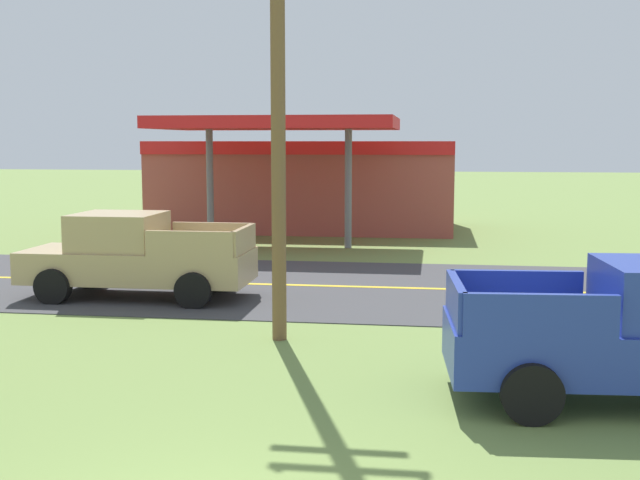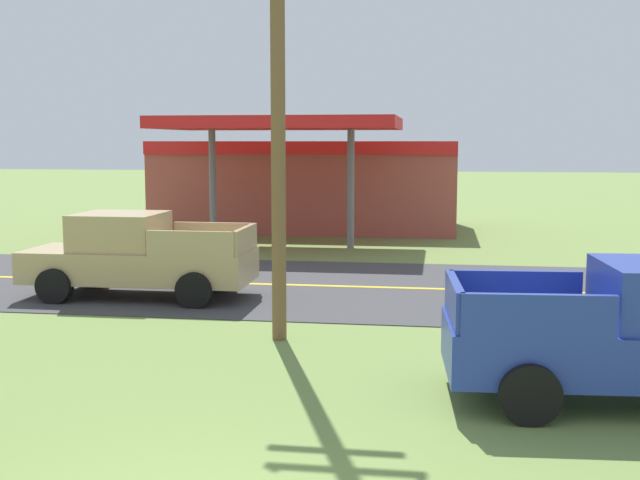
{
  "view_description": "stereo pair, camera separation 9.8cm",
  "coord_description": "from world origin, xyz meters",
  "views": [
    {
      "loc": [
        2.06,
        -6.26,
        3.6
      ],
      "look_at": [
        0.0,
        8.0,
        1.8
      ],
      "focal_mm": 44.56,
      "sensor_mm": 36.0,
      "label": 1
    },
    {
      "loc": [
        2.16,
        -6.25,
        3.6
      ],
      "look_at": [
        0.0,
        8.0,
        1.8
      ],
      "focal_mm": 44.56,
      "sensor_mm": 36.0,
      "label": 2
    }
  ],
  "objects": [
    {
      "name": "gas_station",
      "position": [
        -3.22,
        25.94,
        1.94
      ],
      "size": [
        12.0,
        11.5,
        4.4
      ],
      "color": "#A84C42",
      "rests_on": "ground"
    },
    {
      "name": "road_centre_line",
      "position": [
        0.0,
        13.0,
        0.02
      ],
      "size": [
        126.0,
        0.2,
        0.01
      ],
      "primitive_type": "cube",
      "color": "gold",
      "rests_on": "road_asphalt"
    },
    {
      "name": "utility_pole",
      "position": [
        -0.7,
        7.65,
        4.85
      ],
      "size": [
        1.78,
        0.26,
        9.14
      ],
      "color": "brown",
      "rests_on": "ground"
    },
    {
      "name": "pickup_tan_on_road",
      "position": [
        -4.73,
        11.0,
        0.96
      ],
      "size": [
        5.2,
        2.24,
        1.96
      ],
      "color": "tan",
      "rests_on": "ground"
    },
    {
      "name": "road_asphalt",
      "position": [
        0.0,
        13.0,
        0.01
      ],
      "size": [
        140.0,
        8.0,
        0.02
      ],
      "primitive_type": "cube",
      "color": "#3D3D3F",
      "rests_on": "ground"
    }
  ]
}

